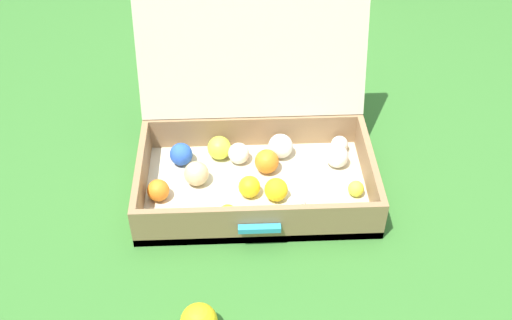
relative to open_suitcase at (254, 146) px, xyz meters
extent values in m
plane|color=#336B28|center=(0.06, -0.01, -0.11)|extent=(16.00, 16.00, 0.00)
cube|color=beige|center=(0.00, -0.07, -0.10)|extent=(0.66, 0.39, 0.03)
cube|color=olive|center=(-0.32, -0.07, -0.05)|extent=(0.02, 0.39, 0.12)
cube|color=olive|center=(0.32, -0.07, -0.05)|extent=(0.02, 0.39, 0.12)
cube|color=olive|center=(0.00, -0.26, -0.05)|extent=(0.62, 0.02, 0.12)
cube|color=olive|center=(0.00, 0.11, -0.05)|extent=(0.62, 0.02, 0.12)
cube|color=beige|center=(0.00, 0.18, 0.20)|extent=(0.66, 0.13, 0.38)
cube|color=teal|center=(0.00, -0.28, -0.04)|extent=(0.11, 0.02, 0.02)
sphere|color=white|center=(0.26, 0.07, -0.06)|extent=(0.05, 0.05, 0.05)
sphere|color=white|center=(0.11, -0.19, -0.06)|extent=(0.06, 0.06, 0.06)
sphere|color=#CCDB38|center=(0.28, -0.12, -0.06)|extent=(0.05, 0.05, 0.05)
sphere|color=white|center=(0.24, 0.00, -0.05)|extent=(0.07, 0.07, 0.07)
sphere|color=yellow|center=(0.05, -0.13, -0.05)|extent=(0.07, 0.07, 0.07)
sphere|color=blue|center=(-0.21, 0.03, -0.05)|extent=(0.07, 0.07, 0.07)
sphere|color=yellow|center=(-0.02, -0.11, -0.05)|extent=(0.06, 0.06, 0.06)
sphere|color=#D1B784|center=(-0.17, -0.06, -0.05)|extent=(0.07, 0.07, 0.07)
sphere|color=orange|center=(0.04, -0.01, -0.05)|extent=(0.07, 0.07, 0.07)
sphere|color=yellow|center=(-0.08, -0.21, -0.06)|extent=(0.05, 0.05, 0.05)
sphere|color=white|center=(0.08, 0.05, -0.05)|extent=(0.07, 0.07, 0.07)
sphere|color=#CCDB38|center=(-0.10, 0.05, -0.05)|extent=(0.07, 0.07, 0.07)
sphere|color=white|center=(-0.04, 0.03, -0.05)|extent=(0.06, 0.06, 0.06)
sphere|color=orange|center=(-0.27, -0.12, -0.05)|extent=(0.06, 0.06, 0.06)
camera|label=1|loc=(-0.05, -1.33, 1.12)|focal=42.75mm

